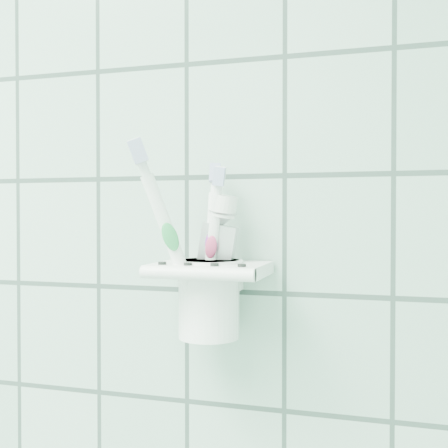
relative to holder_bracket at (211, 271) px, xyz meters
name	(u,v)px	position (x,y,z in m)	size (l,w,h in m)	color
holder_bracket	(211,271)	(0.00, 0.00, 0.00)	(0.12, 0.10, 0.04)	white
cup	(209,295)	(0.00, 0.00, -0.03)	(0.07, 0.07, 0.09)	white
toothbrush_pink	(205,230)	(0.00, -0.01, 0.04)	(0.07, 0.06, 0.21)	white
toothbrush_blue	(206,245)	(0.00, -0.01, 0.03)	(0.02, 0.04, 0.19)	white
toothbrush_orange	(202,246)	(-0.01, 0.01, 0.03)	(0.03, 0.03, 0.18)	white
toothpaste_tube	(205,250)	(-0.01, 0.02, 0.02)	(0.06, 0.03, 0.16)	silver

